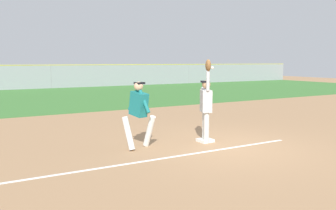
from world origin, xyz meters
The scene contains 10 objects.
ground_plane centered at (0.00, 0.00, 0.00)m, with size 73.14×73.14×0.00m, color #A37A54.
outfield_grass centered at (0.00, 15.38, 0.01)m, with size 54.30×15.06×0.01m, color #3D7533.
chalk_foul_line centered at (-4.22, -0.20, 0.00)m, with size 12.00×0.10×0.01m, color white.
first_base centered at (-0.22, 0.70, 0.04)m, with size 0.38×0.38×0.08m, color white.
fielder centered at (-0.25, 0.64, 1.12)m, with size 0.47×0.86×2.28m.
runner centered at (-2.13, 0.93, 1.00)m, with size 0.84×0.84×1.72m.
baseball centered at (-0.12, 0.55, 2.06)m, with size 0.07×0.07×0.07m, color white.
outfield_fence centered at (0.00, 22.92, 0.98)m, with size 54.38×0.08×1.96m.
parked_car_white centered at (1.07, 26.92, 0.67)m, with size 4.58×2.49×1.25m.
parked_car_blue centered at (6.72, 26.95, 0.67)m, with size 4.45×2.22×1.25m.
Camera 1 is at (-5.80, -7.06, 2.22)m, focal length 37.26 mm.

